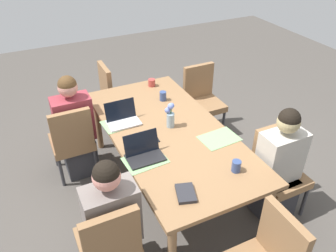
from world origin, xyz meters
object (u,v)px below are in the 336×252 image
object	(u,v)px
chair_near_left_mid	(72,139)
phone_black	(151,141)
person_near_left_near	(114,230)
coffee_mug_near_left	(236,166)
chair_far_right_near	(202,97)
chair_head_left_right_far	(115,93)
coffee_mug_centre_left	(163,96)
dining_table	(168,136)
person_far_left_far	(277,171)
chair_near_left_near	(109,242)
chair_far_left_far	(276,166)
person_near_left_mid	(76,132)
flower_vase	(170,115)
coffee_mug_near_right	(152,83)
laptop_near_left_mid	(123,119)
laptop_near_left_near	(144,153)
book_red_cover	(186,193)

from	to	relation	value
chair_near_left_mid	phone_black	world-z (taller)	chair_near_left_mid
person_near_left_near	coffee_mug_near_left	xyz separation A→B (m)	(0.05, 1.07, 0.28)
chair_far_right_near	phone_black	bearing A→B (deg)	-49.86
chair_head_left_right_far	coffee_mug_centre_left	distance (m)	0.97
dining_table	chair_far_right_near	size ratio (longest dim) A/B	2.46
person_near_left_near	person_far_left_far	distance (m)	1.60
dining_table	chair_near_left_near	world-z (taller)	chair_near_left_near
chair_near_left_near	person_near_left_near	bearing A→B (deg)	141.24
chair_near_left_near	phone_black	world-z (taller)	chair_near_left_near
chair_far_left_far	chair_head_left_right_far	xyz separation A→B (m)	(-2.11, -0.93, 0.00)
chair_far_right_near	person_near_left_mid	bearing A→B (deg)	-85.49
flower_vase	phone_black	size ratio (longest dim) A/B	1.76
chair_near_left_mid	flower_vase	bearing A→B (deg)	56.89
chair_near_left_near	chair_head_left_right_far	size ratio (longest dim) A/B	1.00
chair_head_left_right_far	coffee_mug_near_right	bearing A→B (deg)	33.30
dining_table	coffee_mug_near_right	xyz separation A→B (m)	(-0.94, 0.23, 0.11)
coffee_mug_centre_left	coffee_mug_near_right	bearing A→B (deg)	176.18
chair_near_left_near	coffee_mug_near_left	world-z (taller)	chair_near_left_near
chair_near_left_near	person_near_left_near	distance (m)	0.10
dining_table	chair_far_right_near	bearing A→B (deg)	133.17
chair_far_right_near	phone_black	distance (m)	1.49
chair_near_left_mid	chair_far_left_far	xyz separation A→B (m)	(1.30, 1.68, 0.00)
chair_near_left_near	person_far_left_far	distance (m)	1.66
person_near_left_near	chair_head_left_right_far	world-z (taller)	person_near_left_near
laptop_near_left_mid	phone_black	distance (m)	0.45
person_far_left_far	coffee_mug_centre_left	size ratio (longest dim) A/B	11.39
person_near_left_mid	coffee_mug_near_left	world-z (taller)	person_near_left_mid
person_near_left_mid	laptop_near_left_near	distance (m)	1.11
laptop_near_left_near	laptop_near_left_mid	bearing A→B (deg)	178.45
chair_far_left_far	book_red_cover	distance (m)	1.14
chair_near_left_near	chair_far_right_near	distance (m)	2.43
person_far_left_far	flower_vase	bearing A→B (deg)	-137.65
person_near_left_mid	coffee_mug_near_right	bearing A→B (deg)	103.06
laptop_near_left_near	coffee_mug_near_right	size ratio (longest dim) A/B	3.63
person_near_left_near	coffee_mug_near_right	distance (m)	2.00
person_near_left_near	laptop_near_left_mid	world-z (taller)	person_near_left_near
laptop_near_left_mid	coffee_mug_centre_left	size ratio (longest dim) A/B	3.05
person_far_left_far	coffee_mug_near_right	world-z (taller)	person_far_left_far
dining_table	chair_far_left_far	distance (m)	1.09
chair_far_left_far	coffee_mug_near_right	distance (m)	1.75
person_near_left_mid	flower_vase	distance (m)	1.12
laptop_near_left_mid	coffee_mug_centre_left	bearing A→B (deg)	113.36
phone_black	laptop_near_left_mid	bearing A→B (deg)	111.13
person_far_left_far	book_red_cover	bearing A→B (deg)	-84.44
chair_far_left_far	coffee_mug_near_left	world-z (taller)	chair_far_left_far
chair_far_left_far	person_near_left_near	bearing A→B (deg)	-87.71
person_near_left_mid	flower_vase	xyz separation A→B (m)	(0.66, 0.83, 0.36)
chair_near_left_near	flower_vase	xyz separation A→B (m)	(-0.87, 0.93, 0.39)
chair_head_left_right_far	person_near_left_near	bearing A→B (deg)	-18.49
chair_near_left_mid	laptop_near_left_near	xyz separation A→B (m)	(0.92, 0.47, 0.30)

